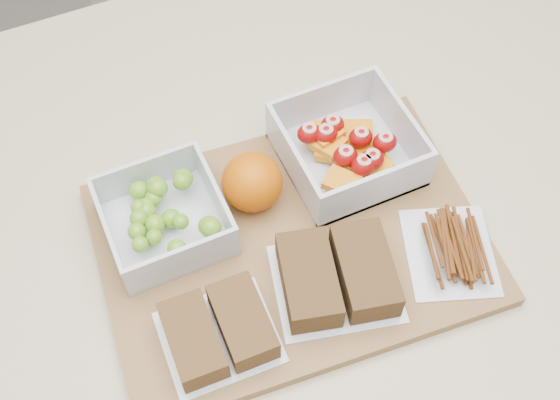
{
  "coord_description": "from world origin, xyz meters",
  "views": [
    {
      "loc": [
        -0.17,
        -0.37,
        1.6
      ],
      "look_at": [
        0.01,
        0.02,
        0.93
      ],
      "focal_mm": 45.0,
      "sensor_mm": 36.0,
      "label": 1
    }
  ],
  "objects_px": {
    "pretzel_bag": "(451,247)",
    "orange": "(252,182)",
    "cutting_board": "(291,243)",
    "grape_container": "(165,216)",
    "sandwich_bag_left": "(218,331)",
    "sandwich_bag_center": "(337,276)",
    "fruit_container": "(347,148)"
  },
  "relations": [
    {
      "from": "grape_container",
      "to": "fruit_container",
      "type": "height_order",
      "value": "fruit_container"
    },
    {
      "from": "cutting_board",
      "to": "orange",
      "type": "height_order",
      "value": "orange"
    },
    {
      "from": "pretzel_bag",
      "to": "fruit_container",
      "type": "bearing_deg",
      "value": 106.39
    },
    {
      "from": "fruit_container",
      "to": "orange",
      "type": "distance_m",
      "value": 0.12
    },
    {
      "from": "grape_container",
      "to": "pretzel_bag",
      "type": "relative_size",
      "value": 0.91
    },
    {
      "from": "cutting_board",
      "to": "sandwich_bag_center",
      "type": "relative_size",
      "value": 2.72
    },
    {
      "from": "cutting_board",
      "to": "grape_container",
      "type": "relative_size",
      "value": 3.29
    },
    {
      "from": "cutting_board",
      "to": "sandwich_bag_left",
      "type": "distance_m",
      "value": 0.14
    },
    {
      "from": "cutting_board",
      "to": "sandwich_bag_center",
      "type": "xyz_separation_m",
      "value": [
        0.02,
        -0.07,
        0.03
      ]
    },
    {
      "from": "sandwich_bag_center",
      "to": "cutting_board",
      "type": "bearing_deg",
      "value": 106.63
    },
    {
      "from": "sandwich_bag_left",
      "to": "pretzel_bag",
      "type": "xyz_separation_m",
      "value": [
        0.27,
        -0.01,
        -0.0
      ]
    },
    {
      "from": "cutting_board",
      "to": "fruit_container",
      "type": "height_order",
      "value": "fruit_container"
    },
    {
      "from": "pretzel_bag",
      "to": "orange",
      "type": "bearing_deg",
      "value": 137.74
    },
    {
      "from": "sandwich_bag_left",
      "to": "grape_container",
      "type": "bearing_deg",
      "value": 91.68
    },
    {
      "from": "fruit_container",
      "to": "sandwich_bag_center",
      "type": "xyz_separation_m",
      "value": [
        -0.08,
        -0.14,
        -0.0
      ]
    },
    {
      "from": "orange",
      "to": "sandwich_bag_center",
      "type": "distance_m",
      "value": 0.14
    },
    {
      "from": "fruit_container",
      "to": "sandwich_bag_left",
      "type": "bearing_deg",
      "value": -146.26
    },
    {
      "from": "grape_container",
      "to": "orange",
      "type": "xyz_separation_m",
      "value": [
        0.1,
        -0.0,
        0.01
      ]
    },
    {
      "from": "sandwich_bag_left",
      "to": "pretzel_bag",
      "type": "distance_m",
      "value": 0.27
    },
    {
      "from": "grape_container",
      "to": "fruit_container",
      "type": "xyz_separation_m",
      "value": [
        0.22,
        0.0,
        0.0
      ]
    },
    {
      "from": "sandwich_bag_left",
      "to": "pretzel_bag",
      "type": "relative_size",
      "value": 0.84
    },
    {
      "from": "grape_container",
      "to": "sandwich_bag_center",
      "type": "bearing_deg",
      "value": -45.15
    },
    {
      "from": "fruit_container",
      "to": "orange",
      "type": "bearing_deg",
      "value": -177.54
    },
    {
      "from": "cutting_board",
      "to": "grape_container",
      "type": "distance_m",
      "value": 0.14
    },
    {
      "from": "cutting_board",
      "to": "sandwich_bag_center",
      "type": "bearing_deg",
      "value": -68.52
    },
    {
      "from": "grape_container",
      "to": "sandwich_bag_left",
      "type": "xyz_separation_m",
      "value": [
        0.0,
        -0.15,
        -0.01
      ]
    },
    {
      "from": "cutting_board",
      "to": "pretzel_bag",
      "type": "distance_m",
      "value": 0.18
    },
    {
      "from": "fruit_container",
      "to": "orange",
      "type": "xyz_separation_m",
      "value": [
        -0.12,
        -0.01,
        0.01
      ]
    },
    {
      "from": "grape_container",
      "to": "fruit_container",
      "type": "distance_m",
      "value": 0.22
    },
    {
      "from": "sandwich_bag_left",
      "to": "sandwich_bag_center",
      "type": "xyz_separation_m",
      "value": [
        0.14,
        0.01,
        0.0
      ]
    },
    {
      "from": "cutting_board",
      "to": "orange",
      "type": "relative_size",
      "value": 6.09
    },
    {
      "from": "cutting_board",
      "to": "sandwich_bag_left",
      "type": "relative_size",
      "value": 3.55
    }
  ]
}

